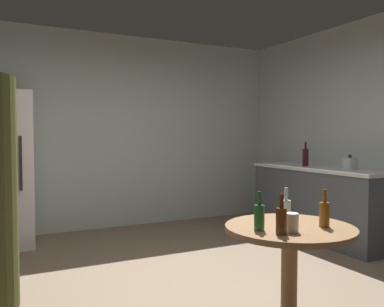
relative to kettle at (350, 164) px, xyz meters
The scene contains 11 objects.
ground_plane 2.48m from the kettle, behind, with size 5.20×5.20×0.10m, color #7A6651.
wall_back 3.21m from the kettle, 134.45° to the left, with size 5.32×0.06×2.70m, color beige.
kitchen_counter 0.72m from the kettle, 84.58° to the left, with size 0.64×1.97×0.90m.
kettle is the anchor object (origin of this frame).
wine_bottle_on_counter 0.70m from the kettle, 92.20° to the left, with size 0.08×0.08×0.31m.
foreground_table 2.44m from the kettle, 146.42° to the right, with size 0.80×0.80×0.73m.
beer_bottle_amber 2.35m from the kettle, 141.76° to the right, with size 0.06×0.06×0.23m.
beer_bottle_brown 2.66m from the kettle, 146.04° to the right, with size 0.06×0.06×0.23m.
beer_bottle_green 2.63m from the kettle, 149.15° to the right, with size 0.06×0.06×0.23m.
beer_bottle_clear 2.38m from the kettle, 147.37° to the right, with size 0.06×0.06×0.23m.
plastic_cup_white 2.57m from the kettle, 145.24° to the right, with size 0.08×0.08×0.11m, color white.
Camera 1 is at (-1.43, -2.91, 1.30)m, focal length 37.61 mm.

